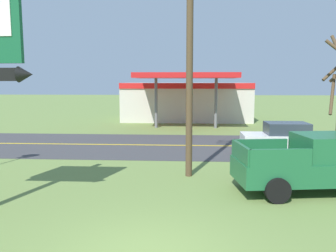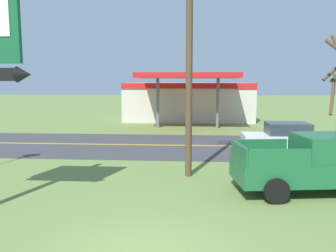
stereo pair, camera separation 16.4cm
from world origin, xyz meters
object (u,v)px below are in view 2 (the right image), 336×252
at_px(gas_station, 189,100).
at_px(car_white_near_lane, 285,138).
at_px(utility_pole, 189,40).
at_px(pickup_green_parked_on_lawn, 314,164).

bearing_deg(gas_station, car_white_near_lane, -71.55).
relative_size(utility_pole, pickup_green_parked_on_lawn, 1.84).
bearing_deg(pickup_green_parked_on_lawn, gas_station, 101.80).
relative_size(gas_station, pickup_green_parked_on_lawn, 2.21).
distance_m(utility_pole, pickup_green_parked_on_lawn, 6.30).
height_order(gas_station, pickup_green_parked_on_lawn, gas_station).
bearing_deg(utility_pole, car_white_near_lane, 42.60).
xyz_separation_m(utility_pole, gas_station, (-0.29, 20.02, -3.33)).
bearing_deg(gas_station, pickup_green_parked_on_lawn, -78.20).
distance_m(gas_station, pickup_green_parked_on_lawn, 22.24).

